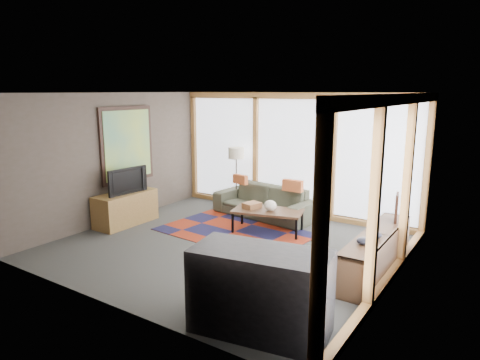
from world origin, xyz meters
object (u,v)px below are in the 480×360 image
Objects in this scene: sofa at (264,202)px; bar_counter at (261,292)px; bookshelf at (376,252)px; television at (125,180)px; tv_console at (126,208)px; floor_lamp at (236,178)px; coffee_table at (268,221)px.

bar_counter is at bearing -53.64° from sofa.
television is at bearing -174.55° from bookshelf.
tv_console is (-4.86, -0.45, 0.03)m from bookshelf.
floor_lamp reaches higher than sofa.
television reaches higher than tv_console.
floor_lamp reaches higher than bookshelf.
tv_console is (-1.22, -2.16, -0.38)m from floor_lamp.
bookshelf is 2.60× the size of television.
sofa is 3.18m from bookshelf.
bookshelf is at bearing -17.00° from coffee_table.
floor_lamp is (-0.84, 0.19, 0.38)m from sofa.
tv_console is at bearing -174.72° from bookshelf.
floor_lamp is 2.48m from television.
tv_console is 1.42× the size of television.
floor_lamp reaches higher than tv_console.
tv_console is at bearing 76.83° from television.
sofa is 0.95m from floor_lamp.
bookshelf is 2.43m from bar_counter.
television reaches higher than coffee_table.
sofa is 2.44× the size of television.
bar_counter is (3.04, -4.06, -0.23)m from floor_lamp.
coffee_table is 2.91m from television.
tv_console is at bearing -156.71° from coffee_table.
bar_counter is (1.64, -3.03, 0.26)m from coffee_table.
bar_counter is at bearing -61.66° from coffee_table.
sofa is at bearing 43.58° from tv_console.
sofa is at bearing -12.92° from floor_lamp.
bar_counter reaches higher than sofa.
sofa is 0.94× the size of bookshelf.
television is (-2.59, -1.14, 0.69)m from coffee_table.
floor_lamp is at bearing 173.85° from sofa.
coffee_table is (0.56, -0.84, -0.11)m from sofa.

